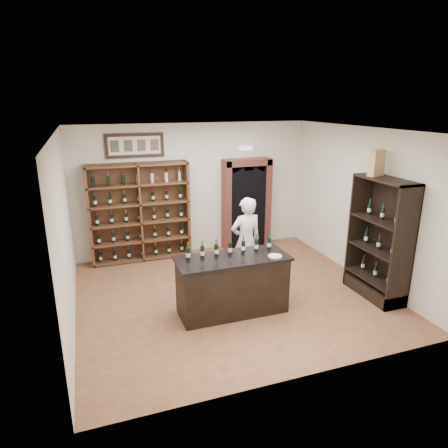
{
  "coord_description": "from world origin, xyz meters",
  "views": [
    {
      "loc": [
        -2.36,
        -6.32,
        3.47
      ],
      "look_at": [
        -0.03,
        0.3,
        1.29
      ],
      "focal_mm": 32.0,
      "sensor_mm": 36.0,
      "label": 1
    }
  ],
  "objects_px": {
    "tasting_counter": "(232,285)",
    "side_cabinet": "(379,257)",
    "shopkeeper": "(246,241)",
    "wine_shelf": "(140,212)",
    "counter_bottle_0": "(188,254)",
    "wine_crate": "(377,163)"
  },
  "relations": [
    {
      "from": "tasting_counter",
      "to": "counter_bottle_0",
      "type": "height_order",
      "value": "counter_bottle_0"
    },
    {
      "from": "tasting_counter",
      "to": "side_cabinet",
      "type": "bearing_deg",
      "value": -6.28
    },
    {
      "from": "tasting_counter",
      "to": "shopkeeper",
      "type": "xyz_separation_m",
      "value": [
        0.66,
        1.01,
        0.37
      ]
    },
    {
      "from": "counter_bottle_0",
      "to": "wine_crate",
      "type": "relative_size",
      "value": 0.67
    },
    {
      "from": "counter_bottle_0",
      "to": "tasting_counter",
      "type": "bearing_deg",
      "value": -9.9
    },
    {
      "from": "tasting_counter",
      "to": "side_cabinet",
      "type": "xyz_separation_m",
      "value": [
        2.72,
        -0.3,
        0.26
      ]
    },
    {
      "from": "tasting_counter",
      "to": "wine_crate",
      "type": "bearing_deg",
      "value": -0.88
    },
    {
      "from": "wine_shelf",
      "to": "counter_bottle_0",
      "type": "xyz_separation_m",
      "value": [
        0.38,
        -2.81,
        0.01
      ]
    },
    {
      "from": "shopkeeper",
      "to": "counter_bottle_0",
      "type": "bearing_deg",
      "value": 28.09
    },
    {
      "from": "side_cabinet",
      "to": "shopkeeper",
      "type": "relative_size",
      "value": 1.27
    },
    {
      "from": "side_cabinet",
      "to": "wine_crate",
      "type": "distance_m",
      "value": 1.69
    },
    {
      "from": "wine_shelf",
      "to": "tasting_counter",
      "type": "distance_m",
      "value": 3.19
    },
    {
      "from": "shopkeeper",
      "to": "side_cabinet",
      "type": "bearing_deg",
      "value": 142.82
    },
    {
      "from": "wine_shelf",
      "to": "counter_bottle_0",
      "type": "distance_m",
      "value": 2.83
    },
    {
      "from": "tasting_counter",
      "to": "counter_bottle_0",
      "type": "relative_size",
      "value": 6.27
    },
    {
      "from": "tasting_counter",
      "to": "side_cabinet",
      "type": "height_order",
      "value": "side_cabinet"
    },
    {
      "from": "wine_shelf",
      "to": "counter_bottle_0",
      "type": "relative_size",
      "value": 7.33
    },
    {
      "from": "shopkeeper",
      "to": "wine_crate",
      "type": "relative_size",
      "value": 3.87
    },
    {
      "from": "counter_bottle_0",
      "to": "shopkeeper",
      "type": "distance_m",
      "value": 1.66
    },
    {
      "from": "shopkeeper",
      "to": "wine_crate",
      "type": "height_order",
      "value": "wine_crate"
    },
    {
      "from": "shopkeeper",
      "to": "wine_crate",
      "type": "xyz_separation_m",
      "value": [
        2.0,
        -1.06,
        1.56
      ]
    },
    {
      "from": "wine_shelf",
      "to": "shopkeeper",
      "type": "height_order",
      "value": "wine_shelf"
    }
  ]
}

